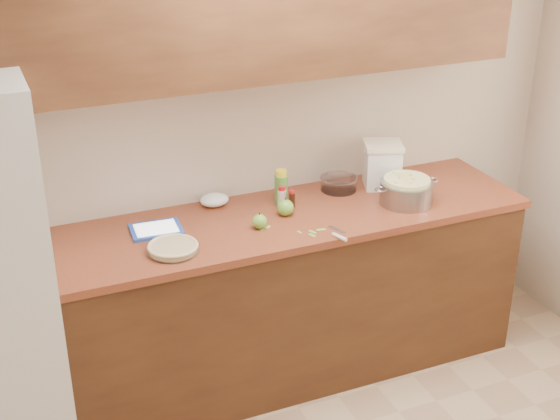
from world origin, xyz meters
name	(u,v)px	position (x,y,z in m)	size (l,w,h in m)	color
room_shell	(449,296)	(0.00, 0.00, 1.30)	(3.60, 3.60, 3.60)	tan
counter_run	(273,297)	(0.00, 1.48, 0.46)	(2.64, 0.68, 0.92)	#4E2C16
upper_cabinets	(258,1)	(0.00, 1.63, 1.95)	(2.60, 0.34, 0.70)	brown
pie	(173,248)	(-0.55, 1.32, 0.94)	(0.24, 0.24, 0.04)	silver
colander	(406,191)	(0.70, 1.37, 0.99)	(0.37, 0.27, 0.14)	gray
flour_canister	(382,164)	(0.70, 1.62, 1.04)	(0.25, 0.25, 0.24)	white
tablet	(156,230)	(-0.57, 1.55, 0.93)	(0.25, 0.20, 0.02)	#2449B0
paring_knife	(339,236)	(0.21, 1.16, 0.93)	(0.08, 0.18, 0.02)	gray
lemon_bottle	(281,188)	(0.11, 1.62, 1.01)	(0.07, 0.07, 0.18)	#4C8C38
cinnamon_shaker	(282,197)	(0.10, 1.58, 0.97)	(0.04, 0.04, 0.11)	beige
vanilla_bottle	(292,199)	(0.14, 1.55, 0.96)	(0.03, 0.03, 0.09)	black
mixing_bowl	(339,183)	(0.46, 1.65, 0.96)	(0.21, 0.21, 0.08)	silver
paper_towel	(214,200)	(-0.22, 1.72, 0.95)	(0.15, 0.12, 0.06)	white
apple_left	(260,221)	(-0.10, 1.39, 0.96)	(0.07, 0.07, 0.08)	#6DAC35
apple_center	(285,208)	(0.07, 1.48, 0.96)	(0.08, 0.08, 0.10)	#6DAC35
peel_a	(299,232)	(0.06, 1.27, 0.92)	(0.03, 0.01, 0.00)	#86B457
peel_b	(262,229)	(-0.09, 1.38, 0.92)	(0.04, 0.02, 0.00)	#86B457
peel_c	(321,230)	(0.16, 1.26, 0.92)	(0.04, 0.02, 0.00)	#86B457
peel_d	(268,227)	(-0.06, 1.38, 0.92)	(0.03, 0.01, 0.00)	#86B457
peel_e	(312,235)	(0.10, 1.22, 0.92)	(0.04, 0.02, 0.00)	#86B457
peel_f	(313,232)	(0.12, 1.25, 0.92)	(0.04, 0.02, 0.00)	#86B457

